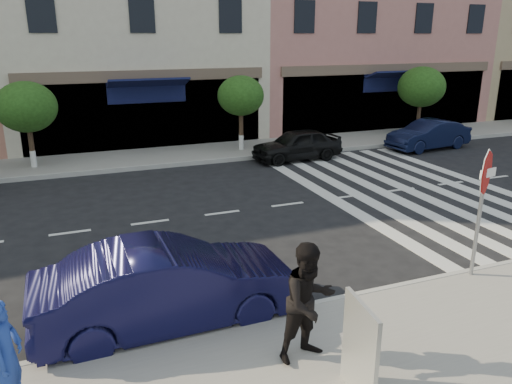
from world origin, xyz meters
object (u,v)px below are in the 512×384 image
photographer (6,357)px  car_far_right (429,135)px  poster_board (360,353)px  car_near_mid (169,285)px  car_far_mid (297,145)px  walker (309,302)px  stop_sign (484,186)px

photographer → car_far_right: size_ratio=0.42×
poster_board → car_near_mid: poster_board is taller
car_far_mid → poster_board: bearing=-26.4°
car_far_mid → car_far_right: (6.14, -0.29, 0.01)m
car_near_mid → car_far_mid: (7.14, 9.84, -0.12)m
car_far_right → car_far_mid: bearing=-98.9°
car_far_mid → car_far_right: 6.14m
car_far_right → walker: bearing=-51.7°
poster_board → car_far_right: (11.39, 12.42, -0.20)m
car_near_mid → stop_sign: bearing=-97.4°
photographer → car_far_right: 19.12m
stop_sign → car_near_mid: 6.12m
walker → poster_board: bearing=-88.1°
stop_sign → poster_board: size_ratio=1.85×
walker → poster_board: size_ratio=1.30×
stop_sign → car_near_mid: bearing=161.8°
walker → car_near_mid: bearing=122.0°
photographer → poster_board: size_ratio=1.14×
photographer → poster_board: 4.44m
poster_board → car_near_mid: bearing=129.8°
car_near_mid → car_far_right: size_ratio=1.17×
photographer → car_far_mid: 14.77m
stop_sign → walker: size_ratio=1.42×
stop_sign → poster_board: bearing=-163.3°
photographer → car_far_mid: size_ratio=0.44×
photographer → car_far_mid: bearing=-24.8°
walker → car_near_mid: 2.50m
stop_sign → walker: 4.54m
photographer → car_near_mid: (2.34, 1.49, -0.21)m
stop_sign → walker: (-4.28, -1.18, -0.96)m
stop_sign → car_near_mid: stop_sign is taller
poster_board → car_far_mid: bearing=74.2°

